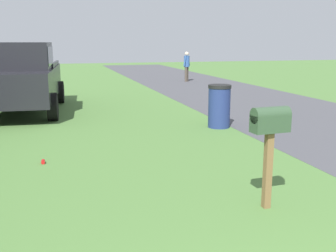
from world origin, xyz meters
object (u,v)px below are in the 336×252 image
pickup_truck (23,76)px  trash_bin (219,106)px  pedestrian (187,64)px  mailbox (270,128)px

pickup_truck → trash_bin: 6.03m
pickup_truck → trash_bin: size_ratio=4.79×
trash_bin → pickup_truck: bearing=53.3°
pedestrian → trash_bin: bearing=121.9°
pickup_truck → trash_bin: pickup_truck is taller
mailbox → trash_bin: (4.79, -1.36, -0.52)m
pickup_truck → mailbox: bearing=26.6°
mailbox → trash_bin: size_ratio=1.24×
mailbox → pickup_truck: (8.38, 3.45, 0.05)m
mailbox → pedestrian: size_ratio=0.84×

